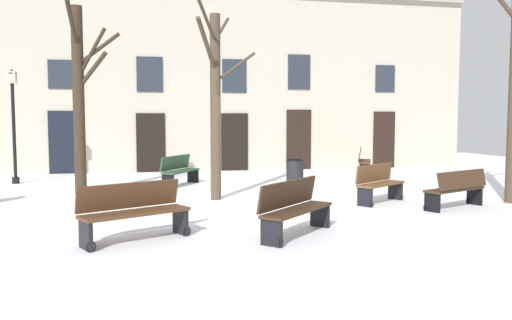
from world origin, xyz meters
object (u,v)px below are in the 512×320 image
(bench_back_to_back_right, at_px, (457,188))
(bench_by_litter_bin, at_px, (295,207))
(bench_facing_shops, at_px, (179,170))
(bench_near_lamp, at_px, (363,160))
(streetlamp, at_px, (13,114))
(bench_near_center_tree, at_px, (379,183))
(tree_center, at_px, (215,99))
(tree_right_of_center, at_px, (80,94))
(litter_bin, at_px, (295,177))
(bench_far_corner, at_px, (134,211))

(bench_back_to_back_right, bearing_deg, bench_by_litter_bin, -0.83)
(bench_facing_shops, relative_size, bench_by_litter_bin, 1.02)
(bench_near_lamp, height_order, bench_by_litter_bin, bench_near_lamp)
(streetlamp, xyz_separation_m, bench_near_center_tree, (9.42, -5.49, -1.69))
(streetlamp, bearing_deg, bench_by_litter_bin, -51.87)
(bench_back_to_back_right, bearing_deg, bench_near_lamp, -121.28)
(tree_center, relative_size, bench_back_to_back_right, 2.69)
(tree_right_of_center, xyz_separation_m, litter_bin, (5.51, -1.29, -2.16))
(bench_near_center_tree, xyz_separation_m, bench_facing_shops, (-4.49, 4.12, -0.00))
(tree_right_of_center, relative_size, bench_near_lamp, 2.80)
(litter_bin, height_order, bench_back_to_back_right, litter_bin)
(tree_center, xyz_separation_m, bench_back_to_back_right, (5.05, -2.25, -1.99))
(tree_right_of_center, xyz_separation_m, bench_near_center_tree, (7.10, -2.95, -2.17))
(litter_bin, relative_size, bench_back_to_back_right, 0.53)
(tree_right_of_center, bearing_deg, bench_near_lamp, 18.78)
(tree_center, relative_size, streetlamp, 1.35)
(bench_far_corner, distance_m, bench_facing_shops, 6.97)
(bench_far_corner, bearing_deg, bench_near_lamp, 20.84)
(tree_right_of_center, bearing_deg, tree_center, -27.49)
(bench_near_lamp, bearing_deg, litter_bin, 162.81)
(tree_right_of_center, relative_size, bench_near_center_tree, 3.40)
(litter_bin, bearing_deg, bench_near_lamp, 49.63)
(bench_by_litter_bin, bearing_deg, litter_bin, 28.65)
(bench_near_center_tree, distance_m, bench_by_litter_bin, 4.06)
(litter_bin, relative_size, bench_near_lamp, 0.51)
(bench_far_corner, xyz_separation_m, bench_by_litter_bin, (2.62, -0.12, 0.00))
(tree_right_of_center, distance_m, tree_center, 3.82)
(tree_right_of_center, bearing_deg, bench_far_corner, -74.03)
(tree_right_of_center, distance_m, bench_far_corner, 6.33)
(litter_bin, xyz_separation_m, bench_near_lamp, (3.78, 4.45, 0.03))
(bench_near_center_tree, distance_m, bench_far_corner, 6.12)
(tree_right_of_center, xyz_separation_m, streetlamp, (-2.33, 2.54, -0.48))
(litter_bin, height_order, bench_facing_shops, litter_bin)
(bench_far_corner, bearing_deg, litter_bin, 20.47)
(tree_right_of_center, height_order, tree_center, tree_right_of_center)
(tree_center, relative_size, bench_by_litter_bin, 2.92)
(tree_center, height_order, litter_bin, tree_center)
(tree_center, bearing_deg, tree_right_of_center, 152.51)
(tree_center, bearing_deg, bench_back_to_back_right, -24.00)
(streetlamp, bearing_deg, litter_bin, -26.07)
(bench_by_litter_bin, bearing_deg, bench_near_center_tree, -0.41)
(bench_near_center_tree, bearing_deg, litter_bin, 98.26)
(streetlamp, distance_m, bench_near_center_tree, 11.03)
(litter_bin, distance_m, bench_near_lamp, 5.84)
(tree_center, bearing_deg, litter_bin, 12.57)
(streetlamp, xyz_separation_m, bench_back_to_back_right, (10.76, -6.55, -1.70))
(litter_bin, bearing_deg, bench_by_litter_bin, -105.35)
(bench_near_lamp, relative_size, bench_near_center_tree, 1.21)
(bench_far_corner, relative_size, bench_facing_shops, 1.09)
(streetlamp, bearing_deg, tree_center, -37.01)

